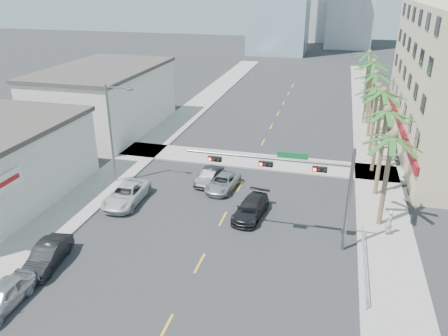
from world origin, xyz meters
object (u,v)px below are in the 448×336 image
Objects in this scene: car_lane_left at (209,176)px; car_lane_right at (251,208)px; car_parked_mid at (48,255)px; car_lane_center at (223,182)px; pedestrian at (389,222)px; car_parked_far at (126,194)px; car_parked_near at (2,296)px; traffic_signal_mast at (300,178)px.

car_lane_right is (4.85, -5.09, 0.05)m from car_lane_left.
car_parked_mid is 15.88m from car_lane_center.
car_lane_center is (8.05, 13.69, -0.10)m from car_parked_mid.
car_parked_mid is at bearing -12.76° from pedestrian.
car_parked_far is at bearing -128.31° from car_lane_left.
car_parked_mid is (0.00, 4.13, -0.01)m from car_parked_near.
car_parked_mid reaches higher than car_lane_center.
traffic_signal_mast is 6.49m from car_lane_right.
car_parked_mid is 0.82× the size of car_parked_far.
car_lane_right is at bearing -39.17° from car_lane_left.
car_parked_near reaches higher than car_parked_mid.
traffic_signal_mast is 17.10m from car_parked_mid.
car_parked_mid is 0.98× the size of car_lane_center.
car_parked_mid is at bearing -97.18° from car_parked_far.
car_lane_left is 0.87× the size of car_lane_center.
car_parked_near is at bearing -95.25° from car_parked_far.
car_lane_center is at bearing -24.23° from car_lane_left.
car_lane_left is at bearing 57.96° from car_parked_mid.
car_lane_right is at bearing -37.87° from pedestrian.
car_parked_near is at bearing -97.87° from car_parked_mid.
traffic_signal_mast is 12.59m from car_lane_left.
traffic_signal_mast reaches higher than car_parked_mid.
pedestrian reaches higher than car_parked_far.
car_parked_far is 1.19× the size of car_lane_center.
car_parked_near is 1.10× the size of car_lane_left.
car_parked_near is 17.79m from car_lane_right.
car_lane_left is 15.87m from pedestrian.
car_lane_right is at bearing 48.88° from car_parked_near.
traffic_signal_mast is at bearing -13.31° from pedestrian.
car_lane_center is (-7.13, 7.13, -4.43)m from traffic_signal_mast.
traffic_signal_mast reaches higher than car_lane_right.
car_parked_near is 2.24× the size of pedestrian.
car_lane_left is (-8.63, 8.04, -4.41)m from traffic_signal_mast.
car_parked_near is at bearing -4.11° from pedestrian.
car_lane_right is (-3.78, 2.96, -4.36)m from traffic_signal_mast.
pedestrian reaches higher than car_lane_left.
car_parked_far is 8.38m from car_lane_center.
pedestrian is (13.41, -4.51, 0.50)m from car_lane_center.
car_parked_near is 0.96× the size of car_lane_center.
car_lane_right is 10.08m from pedestrian.
pedestrian reaches higher than car_parked_mid.
traffic_signal_mast reaches higher than car_parked_near.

